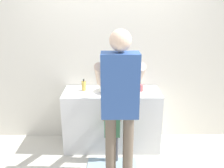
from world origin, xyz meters
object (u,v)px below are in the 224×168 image
at_px(soap_bottle, 84,86).
at_px(child_toddler, 112,127).
at_px(toothbrush_cup, 141,87).
at_px(adult_parent, 120,94).

distance_m(soap_bottle, child_toddler, 0.72).
height_order(toothbrush_cup, child_toddler, toothbrush_cup).
relative_size(toothbrush_cup, adult_parent, 0.12).
bearing_deg(child_toddler, toothbrush_cup, 45.19).
relative_size(toothbrush_cup, child_toddler, 0.24).
xyz_separation_m(toothbrush_cup, child_toddler, (-0.40, -0.40, -0.40)).
height_order(toothbrush_cup, adult_parent, adult_parent).
distance_m(toothbrush_cup, adult_parent, 0.77).
bearing_deg(soap_bottle, toothbrush_cup, -2.65).
height_order(toothbrush_cup, soap_bottle, toothbrush_cup).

